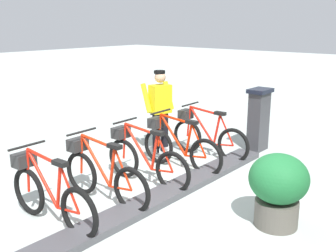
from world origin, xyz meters
TOP-DOWN VIEW (x-y plane):
  - ground_plane at (0.00, 0.00)m, footprint 60.00×60.00m
  - dock_rail_base at (0.00, 0.00)m, footprint 0.44×5.25m
  - payment_kiosk at (0.05, -3.05)m, footprint 0.36×0.52m
  - bike_docked_0 at (0.62, -2.02)m, footprint 1.72×0.54m
  - bike_docked_1 at (0.62, -1.13)m, footprint 1.72×0.54m
  - bike_docked_2 at (0.62, -0.24)m, footprint 1.72×0.54m
  - bike_docked_3 at (0.62, 0.65)m, footprint 1.72×0.54m
  - bike_docked_4 at (0.62, 1.54)m, footprint 1.72×0.54m
  - worker_near_rack at (1.50, -1.65)m, footprint 0.57×0.69m
  - planter_bush at (-1.66, -0.33)m, footprint 0.76×0.76m

SIDE VIEW (x-z plane):
  - ground_plane at x=0.00m, z-range 0.00..0.00m
  - dock_rail_base at x=0.00m, z-range 0.00..0.10m
  - bike_docked_0 at x=0.62m, z-range -0.08..0.94m
  - bike_docked_1 at x=0.62m, z-range -0.08..0.94m
  - bike_docked_2 at x=0.62m, z-range -0.08..0.94m
  - bike_docked_3 at x=0.62m, z-range -0.08..0.94m
  - bike_docked_4 at x=0.62m, z-range -0.08..0.94m
  - planter_bush at x=-1.66m, z-range 0.06..1.03m
  - payment_kiosk at x=0.05m, z-range 0.03..1.31m
  - worker_near_rack at x=1.50m, z-range 0.08..1.74m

